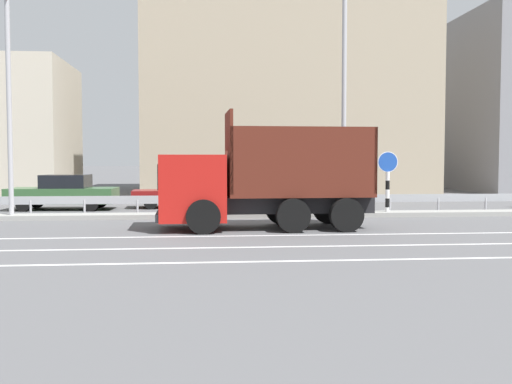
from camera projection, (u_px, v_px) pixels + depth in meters
name	position (u px, v px, depth m)	size (l,w,h in m)	color
ground_plane	(249.00, 225.00, 20.22)	(320.00, 320.00, 0.00)	#565659
lane_strip_0	(273.00, 235.00, 17.50)	(62.25, 0.16, 0.01)	silver
lane_strip_1	(284.00, 247.00, 15.27)	(62.25, 0.16, 0.01)	silver
lane_strip_2	(297.00, 261.00, 13.15)	(62.25, 0.16, 0.01)	silver
median_island	(243.00, 215.00, 22.85)	(34.24, 1.10, 0.18)	gray
median_guardrail	(241.00, 200.00, 24.06)	(62.25, 0.09, 0.78)	#9EA0A5
dump_truck	(241.00, 189.00, 19.13)	(6.91, 2.85, 3.74)	red
median_road_sign	(388.00, 181.00, 23.31)	(0.81, 0.16, 2.52)	white
street_lamp_1	(8.00, 94.00, 21.63)	(0.71, 2.43, 8.14)	#ADADB2
street_lamp_2	(345.00, 63.00, 22.70)	(0.71, 2.19, 10.75)	#ADADB2
parked_car_3	(64.00, 192.00, 26.34)	(4.69, 2.20, 1.55)	#335B33
parked_car_4	(183.00, 193.00, 27.48)	(4.54, 1.92, 1.33)	maroon
parked_car_5	(299.00, 191.00, 27.65)	(4.03, 1.95, 1.50)	silver
background_building_1	(279.00, 98.00, 40.79)	(17.47, 14.34, 12.73)	tan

